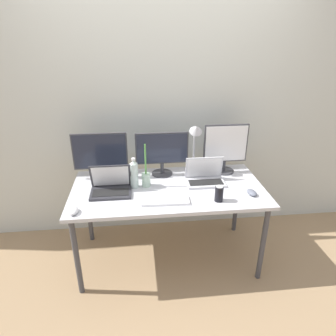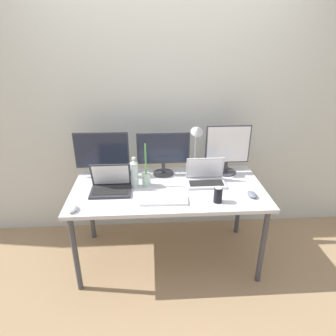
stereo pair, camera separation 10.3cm
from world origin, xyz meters
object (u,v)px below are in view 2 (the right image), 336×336
at_px(work_desk, 168,194).
at_px(laptop_secondary, 206,177).
at_px(laptop_silver, 111,185).
at_px(monitor_right, 228,148).
at_px(bamboo_vase, 146,178).
at_px(monitor_left, 102,153).
at_px(desk_lamp, 197,140).
at_px(mouse_by_keyboard, 72,209).
at_px(water_bottle, 134,173).
at_px(mouse_by_laptop, 252,194).
at_px(soda_can_near_keyboard, 218,195).
at_px(keyboard_main, 164,201).
at_px(monitor_center, 163,152).

distance_m(work_desk, laptop_secondary, 0.35).
height_order(laptop_silver, laptop_secondary, laptop_silver).
relative_size(monitor_right, bamboo_vase, 1.20).
bearing_deg(monitor_left, desk_lamp, -0.94).
relative_size(work_desk, mouse_by_keyboard, 14.85).
bearing_deg(water_bottle, desk_lamp, 19.96).
bearing_deg(laptop_silver, monitor_right, 15.76).
bearing_deg(mouse_by_keyboard, monitor_left, 76.10).
bearing_deg(water_bottle, mouse_by_laptop, -13.62).
bearing_deg(water_bottle, work_desk, -6.91).
distance_m(monitor_right, laptop_silver, 1.08).
bearing_deg(laptop_silver, water_bottle, 18.52).
bearing_deg(soda_can_near_keyboard, keyboard_main, 176.14).
height_order(laptop_secondary, bamboo_vase, bamboo_vase).
relative_size(keyboard_main, mouse_by_laptop, 3.38).
relative_size(laptop_secondary, mouse_by_laptop, 3.00).
bearing_deg(laptop_secondary, water_bottle, -177.20).
xyz_separation_m(work_desk, desk_lamp, (0.27, 0.23, 0.40)).
relative_size(water_bottle, soda_can_near_keyboard, 2.11).
bearing_deg(monitor_left, mouse_by_laptop, -19.73).
xyz_separation_m(keyboard_main, bamboo_vase, (-0.13, 0.28, 0.06)).
bearing_deg(bamboo_vase, monitor_center, 54.80).
bearing_deg(bamboo_vase, soda_can_near_keyboard, -28.94).
relative_size(work_desk, monitor_center, 3.42).
height_order(monitor_left, bamboo_vase, monitor_left).
relative_size(monitor_right, mouse_by_keyboard, 4.20).
bearing_deg(monitor_right, soda_can_near_keyboard, -109.69).
relative_size(monitor_center, monitor_right, 1.03).
bearing_deg(laptop_secondary, monitor_left, 168.51).
bearing_deg(mouse_by_laptop, water_bottle, 157.38).
bearing_deg(laptop_silver, laptop_secondary, 6.69).
distance_m(water_bottle, bamboo_vase, 0.11).
bearing_deg(water_bottle, monitor_left, 143.51).
bearing_deg(keyboard_main, desk_lamp, 57.66).
bearing_deg(monitor_right, monitor_left, -179.33).
bearing_deg(work_desk, monitor_right, 25.09).
xyz_separation_m(laptop_silver, water_bottle, (0.19, 0.06, 0.07)).
relative_size(soda_can_near_keyboard, desk_lamp, 0.26).
xyz_separation_m(mouse_by_laptop, water_bottle, (-0.94, 0.23, 0.10)).
distance_m(keyboard_main, mouse_by_keyboard, 0.68).
relative_size(work_desk, monitor_left, 3.41).
relative_size(monitor_left, mouse_by_laptop, 4.34).
bearing_deg(monitor_left, laptop_silver, -70.94).
relative_size(monitor_left, desk_lamp, 0.96).
bearing_deg(desk_lamp, laptop_secondary, -69.30).
distance_m(monitor_center, keyboard_main, 0.54).
relative_size(laptop_secondary, keyboard_main, 0.89).
xyz_separation_m(laptop_secondary, water_bottle, (-0.61, -0.03, 0.07)).
bearing_deg(laptop_secondary, bamboo_vase, -177.84).
bearing_deg(monitor_center, laptop_silver, -146.47).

